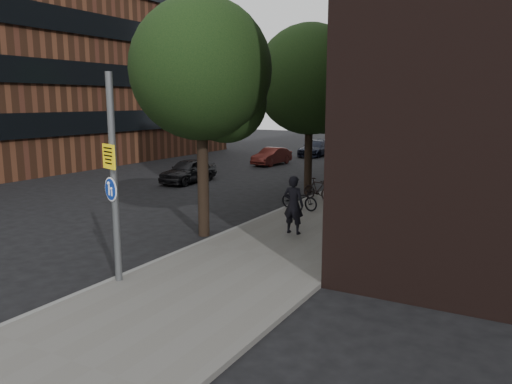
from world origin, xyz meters
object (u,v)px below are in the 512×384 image
Objects in this scene: signpost at (114,179)px; pedestrian at (293,205)px; parked_car_near at (188,171)px; parked_bike_facade_near at (356,226)px.

signpost is 2.57× the size of pedestrian.
pedestrian is at bearing -37.52° from parked_car_near.
pedestrian is at bearing 92.07° from signpost.
signpost is at bearing 161.82° from parked_bike_facade_near.
parked_car_near is at bearing -36.52° from pedestrian.
signpost reaches higher than parked_car_near.
parked_bike_facade_near is at bearing 77.65° from signpost.
parked_car_near is (-9.61, 7.25, -0.42)m from pedestrian.
parked_bike_facade_near is at bearing -31.48° from parked_car_near.
signpost reaches higher than parked_bike_facade_near.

